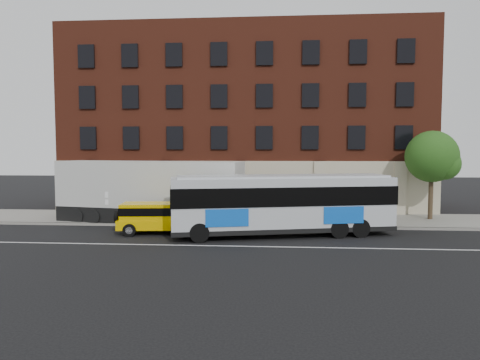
# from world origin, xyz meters

# --- Properties ---
(ground) EXTENTS (120.00, 120.00, 0.00)m
(ground) POSITION_xyz_m (0.00, 0.00, 0.00)
(ground) COLOR black
(ground) RESTS_ON ground
(sidewalk) EXTENTS (60.00, 6.00, 0.15)m
(sidewalk) POSITION_xyz_m (0.00, 9.00, 0.07)
(sidewalk) COLOR gray
(sidewalk) RESTS_ON ground
(kerb) EXTENTS (60.00, 0.25, 0.15)m
(kerb) POSITION_xyz_m (0.00, 6.00, 0.07)
(kerb) COLOR gray
(kerb) RESTS_ON ground
(lane_line) EXTENTS (60.00, 0.12, 0.01)m
(lane_line) POSITION_xyz_m (0.00, 0.50, 0.01)
(lane_line) COLOR silver
(lane_line) RESTS_ON ground
(building) EXTENTS (30.00, 12.10, 15.00)m
(building) POSITION_xyz_m (-0.01, 16.92, 7.58)
(building) COLOR maroon
(building) RESTS_ON sidewalk
(sign_pole) EXTENTS (0.30, 0.20, 2.50)m
(sign_pole) POSITION_xyz_m (-8.50, 6.15, 1.45)
(sign_pole) COLOR slate
(sign_pole) RESTS_ON ground
(street_tree) EXTENTS (3.60, 3.60, 6.20)m
(street_tree) POSITION_xyz_m (13.54, 9.48, 4.41)
(street_tree) COLOR #39291C
(street_tree) RESTS_ON sidewalk
(city_bus) EXTENTS (13.23, 5.62, 3.54)m
(city_bus) POSITION_xyz_m (3.01, 3.53, 1.96)
(city_bus) COLOR silver
(city_bus) RESTS_ON ground
(yellow_suv) EXTENTS (4.90, 2.46, 1.84)m
(yellow_suv) POSITION_xyz_m (-4.70, 3.58, 1.05)
(yellow_suv) COLOR #FBC700
(yellow_suv) RESTS_ON ground
(shipping_container) EXTENTS (12.99, 4.76, 4.24)m
(shipping_container) POSITION_xyz_m (-5.93, 6.91, 2.10)
(shipping_container) COLOR black
(shipping_container) RESTS_ON ground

